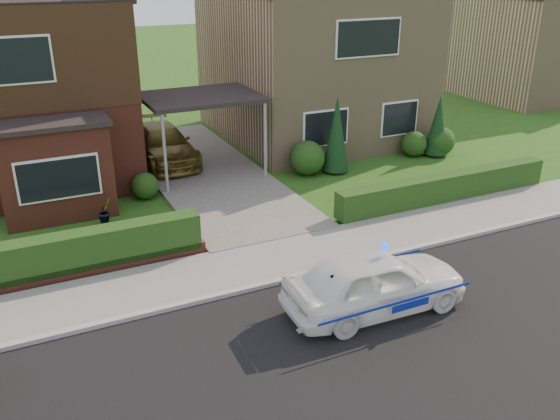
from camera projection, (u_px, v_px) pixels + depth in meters
ground at (388, 345)px, 11.52m from camera, size 120.00×120.00×0.00m
road at (388, 345)px, 11.52m from camera, size 60.00×6.00×0.02m
kerb at (314, 273)px, 14.03m from camera, size 60.00×0.16×0.12m
sidewalk at (294, 255)px, 14.91m from camera, size 60.00×2.00×0.10m
driveway at (205, 172)px, 20.63m from camera, size 3.80×12.00×0.12m
house_left at (1, 62)px, 19.27m from camera, size 7.50×9.53×7.25m
house_right at (312, 46)px, 23.99m from camera, size 7.50×8.06×7.25m
carport_link at (201, 99)px, 19.57m from camera, size 3.80×3.00×2.77m
dwarf_wall at (44, 279)px, 13.55m from camera, size 7.70×0.25×0.36m
hedge_left at (45, 283)px, 13.75m from camera, size 7.50×0.55×0.90m
hedge_right at (443, 202)px, 18.26m from camera, size 7.50×0.55×0.80m
shrub_left_mid at (93, 190)px, 17.40m from camera, size 1.32×1.32×1.32m
shrub_left_near at (145, 186)px, 18.37m from camera, size 0.84×0.84×0.84m
shrub_right_near at (307, 158)px, 20.36m from camera, size 1.20×1.20×1.20m
shrub_right_mid at (414, 144)px, 22.31m from camera, size 0.96×0.96×0.96m
shrub_right_far at (440, 141)px, 22.43m from camera, size 1.08×1.08×1.08m
conifer_a at (336, 136)px, 20.31m from camera, size 0.90×0.90×2.60m
conifer_b at (438, 127)px, 22.13m from camera, size 0.90×0.90×2.20m
neighbour_right at (527, 46)px, 31.70m from camera, size 6.50×7.00×5.20m
police_car at (375, 282)px, 12.43m from camera, size 3.63×4.01×1.51m
driveway_car at (162, 144)px, 21.32m from camera, size 1.88×4.46×1.28m
potted_plant_b at (105, 212)px, 16.64m from camera, size 0.51×0.48×0.74m
potted_plant_c at (157, 235)px, 15.17m from camera, size 0.57×0.57×0.79m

